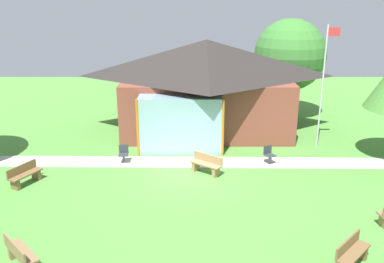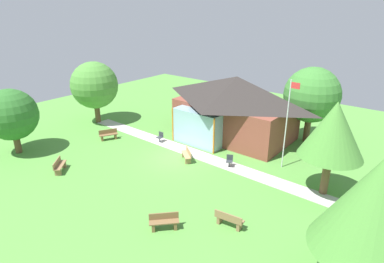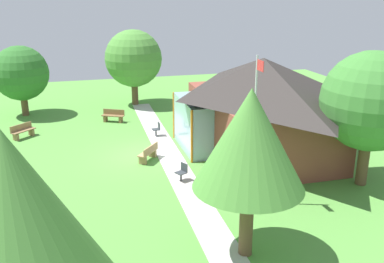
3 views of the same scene
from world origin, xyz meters
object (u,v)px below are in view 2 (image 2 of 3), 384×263
Objects in this scene: patio_chair_lawn_spare at (229,161)px; tree_west_hedge at (94,85)px; bench_lawn_far_right at (229,220)px; tree_lawn_corner at (11,115)px; bench_rear_near_path at (187,155)px; tree_east_hedge at (334,130)px; patio_chair_west at (160,137)px; pavilion at (234,106)px; bench_front_right at (164,222)px; bench_mid_left at (108,135)px; bench_front_left at (59,166)px; tree_behind_pavilion_right at (312,95)px; flagpole at (287,121)px; tree_far_east at (378,204)px.

tree_west_hedge is at bearing -26.51° from patio_chair_lawn_spare.
bench_lawn_far_right is 0.31× the size of tree_lawn_corner.
tree_east_hedge is (9.18, 1.73, 3.65)m from bench_rear_near_path.
patio_chair_west is (-3.81, 1.16, 0.01)m from bench_rear_near_path.
tree_east_hedge is (9.06, -4.28, 1.37)m from pavilion.
bench_front_right is (4.04, -6.66, 0.00)m from bench_rear_near_path.
patio_chair_lawn_spare is at bearing -60.12° from pavilion.
tree_east_hedge is at bearing -168.13° from bench_front_right.
tree_lawn_corner is at bearing 3.40° from patio_chair_lawn_spare.
bench_lawn_far_right is at bearing -16.48° from tree_west_hedge.
pavilion is at bearing 160.17° from bench_mid_left.
bench_mid_left is 1.78× the size of patio_chair_west.
bench_mid_left and bench_front_left have the same top height.
tree_behind_pavilion_right reaches higher than tree_east_hedge.
flagpole is 1.02× the size of tree_far_east.
patio_chair_west reaches higher than bench_front_left.
tree_west_hedge is at bearing -157.14° from pavilion.
bench_front_right is 7.81m from patio_chair_lawn_spare.
tree_lawn_corner is 8.06m from tree_west_hedge.
tree_west_hedge reaches higher than bench_rear_near_path.
tree_behind_pavilion_right reaches higher than bench_mid_left.
bench_rear_near_path is at bearing 97.14° from bench_front_left.
patio_chair_west is at bearing 124.16° from bench_front_left.
flagpole is 10.58m from bench_front_right.
bench_mid_left is 16.76m from tree_behind_pavilion_right.
patio_chair_west reaches higher than bench_rear_near_path.
tree_west_hedge is at bearing 156.26° from bench_lawn_far_right.
bench_mid_left is at bearing -25.97° from tree_west_hedge.
tree_behind_pavilion_right is at bearing -143.53° from patio_chair_west.
bench_front_right is 12.86m from bench_mid_left.
bench_front_right is (3.92, -12.66, -2.28)m from pavilion.
tree_far_east is at bearing 122.01° from patio_chair_lawn_spare.
bench_front_left is at bearing -150.36° from tree_east_hedge.
bench_front_right is 11.08m from patio_chair_west.
patio_chair_west is 8.65m from tree_west_hedge.
patio_chair_lawn_spare is at bearing -128.61° from bench_front_right.
pavilion reaches higher than bench_lawn_far_right.
flagpole is 10.57m from tree_far_east.
pavilion is 6.14m from tree_behind_pavilion_right.
bench_front_right is 1.62× the size of patio_chair_lawn_spare.
tree_behind_pavilion_right is (12.95, 10.06, 3.49)m from bench_mid_left.
patio_chair_west is at bearing 160.20° from tree_far_east.
patio_chair_lawn_spare is 0.15× the size of tree_east_hedge.
bench_rear_near_path is 0.24× the size of tree_behind_pavilion_right.
patio_chair_west reaches higher than bench_mid_left.
pavilion is at bearing 154.95° from flagpole.
bench_rear_near_path is at bearing -7.02° from patio_chair_lawn_spare.
pavilion is 6.63m from patio_chair_west.
bench_lawn_far_right is 0.25× the size of tree_behind_pavilion_right.
patio_chair_west is 11.12m from tree_lawn_corner.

